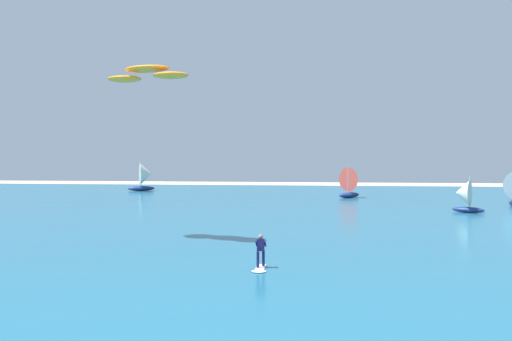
% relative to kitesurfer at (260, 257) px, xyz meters
% --- Properties ---
extents(ocean, '(160.00, 90.00, 0.10)m').
position_rel_kitesurfer_xyz_m(ocean, '(-0.68, 32.86, -0.65)').
color(ocean, '#1E607F').
rests_on(ocean, ground).
extents(kitesurfer, '(0.71, 1.96, 1.67)m').
position_rel_kitesurfer_xyz_m(kitesurfer, '(0.00, 0.00, 0.00)').
color(kitesurfer, white).
rests_on(kitesurfer, ocean).
extents(kite, '(6.48, 3.77, 0.94)m').
position_rel_kitesurfer_xyz_m(kite, '(-8.49, 8.15, 10.44)').
color(kite, orange).
extents(sailboat_mid_left, '(4.62, 4.14, 5.19)m').
position_rel_kitesurfer_xyz_m(sailboat_mid_left, '(-25.76, 57.58, 1.78)').
color(sailboat_mid_left, navy).
rests_on(sailboat_mid_left, ocean).
extents(sailboat_center_horizon, '(4.12, 4.17, 4.70)m').
position_rel_kitesurfer_xyz_m(sailboat_center_horizon, '(7.35, 47.08, 1.55)').
color(sailboat_center_horizon, navy).
rests_on(sailboat_center_horizon, ocean).
extents(sailboat_far_left, '(3.25, 2.91, 3.65)m').
position_rel_kitesurfer_xyz_m(sailboat_far_left, '(17.26, 28.66, 1.07)').
color(sailboat_far_left, navy).
rests_on(sailboat_far_left, ocean).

